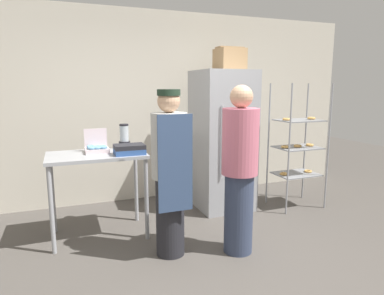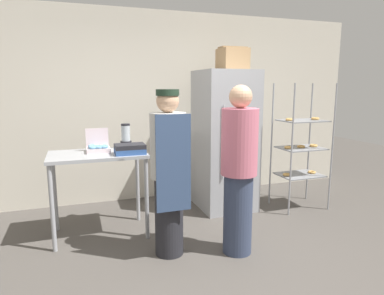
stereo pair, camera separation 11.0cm
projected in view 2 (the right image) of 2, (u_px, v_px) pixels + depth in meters
The scene contains 11 objects.
ground_plane at pixel (222, 274), 3.04m from camera, with size 14.00×14.00×0.00m, color #4C4742.
back_wall at pixel (157, 107), 5.03m from camera, with size 6.40×0.12×2.70m, color beige.
refrigerator at pixel (225, 140), 4.60m from camera, with size 0.71×0.79×1.85m.
baking_rack at pixel (301, 147), 4.61m from camera, with size 0.65×0.49×1.69m.
prep_counter at pixel (98, 164), 3.73m from camera, with size 1.03×0.63×0.93m.
donut_box at pixel (98, 148), 3.75m from camera, with size 0.25×0.21×0.25m.
blender_pitcher at pixel (126, 137), 4.00m from camera, with size 0.13×0.13×0.28m.
binder_stack at pixel (130, 149), 3.66m from camera, with size 0.32×0.22×0.10m.
cardboard_storage_box at pixel (232, 59), 4.54m from camera, with size 0.36×0.35×0.31m.
person_baker at pixel (169, 171), 3.27m from camera, with size 0.34×0.36×1.62m.
person_customer at pixel (239, 170), 3.31m from camera, with size 0.35×0.35×1.66m.
Camera 2 is at (-1.16, -2.55, 1.65)m, focal length 32.00 mm.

